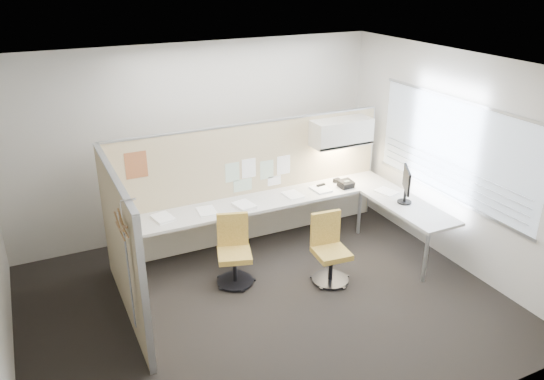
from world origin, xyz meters
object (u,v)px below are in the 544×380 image
chair_right (329,251)px  phone (346,184)px  desk (290,208)px  chair_left (234,252)px  monitor (406,184)px

chair_right → phone: size_ratio=4.02×
desk → chair_left: size_ratio=4.52×
chair_left → phone: chair_left is taller
chair_left → monitor: 2.52m
desk → chair_right: size_ratio=4.50×
desk → phone: (0.94, 0.04, 0.18)m
desk → chair_left: (-1.06, -0.51, -0.19)m
desk → phone: phone is taller
desk → phone: 0.96m
chair_left → chair_right: chair_right is taller
monitor → desk: bearing=91.2°
chair_right → desk: bearing=97.7°
desk → monitor: 1.63m
chair_left → monitor: monitor is taller
desk → phone: bearing=2.2°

